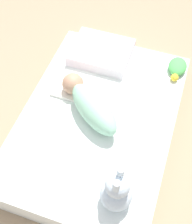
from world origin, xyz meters
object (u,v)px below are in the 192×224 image
(bunny_plush, at_px, (117,192))
(turtle_plush, at_px, (177,67))
(pillow, at_px, (101,52))
(swaddled_baby, at_px, (90,105))

(bunny_plush, bearing_deg, turtle_plush, 172.46)
(bunny_plush, distance_m, turtle_plush, 0.97)
(pillow, bearing_deg, swaddled_baby, 10.69)
(pillow, bearing_deg, turtle_plush, 93.80)
(swaddled_baby, height_order, bunny_plush, bunny_plush)
(bunny_plush, height_order, turtle_plush, bunny_plush)
(bunny_plush, relative_size, turtle_plush, 1.51)
(pillow, xyz_separation_m, bunny_plush, (0.92, 0.38, 0.08))
(pillow, relative_size, turtle_plush, 1.96)
(pillow, xyz_separation_m, turtle_plush, (-0.03, 0.51, -0.01))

